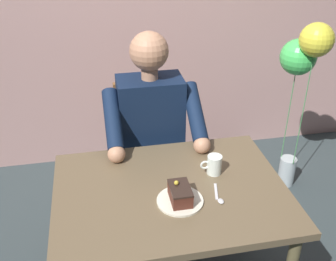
{
  "coord_description": "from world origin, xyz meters",
  "views": [
    {
      "loc": [
        0.29,
        1.4,
        1.83
      ],
      "look_at": [
        -0.01,
        -0.1,
        0.96
      ],
      "focal_mm": 42.53,
      "sensor_mm": 36.0,
      "label": 1
    }
  ],
  "objects": [
    {
      "name": "dining_table",
      "position": [
        0.0,
        0.0,
        0.62
      ],
      "size": [
        1.05,
        0.78,
        0.71
      ],
      "color": "brown",
      "rests_on": "ground"
    },
    {
      "name": "chair",
      "position": [
        0.0,
        -0.67,
        0.51
      ],
      "size": [
        0.42,
        0.42,
        0.91
      ],
      "color": "brown",
      "rests_on": "ground"
    },
    {
      "name": "seated_person",
      "position": [
        0.0,
        -0.5,
        0.67
      ],
      "size": [
        0.53,
        0.58,
        1.27
      ],
      "color": "#101F39",
      "rests_on": "ground"
    },
    {
      "name": "dessert_plate",
      "position": [
        -0.02,
        0.09,
        0.71
      ],
      "size": [
        0.2,
        0.2,
        0.01
      ],
      "primitive_type": "cylinder",
      "color": "silver",
      "rests_on": "dining_table"
    },
    {
      "name": "cake_slice",
      "position": [
        -0.02,
        0.09,
        0.75
      ],
      "size": [
        0.09,
        0.14,
        0.09
      ],
      "color": "#4D241A",
      "rests_on": "dessert_plate"
    },
    {
      "name": "coffee_cup",
      "position": [
        -0.23,
        -0.08,
        0.76
      ],
      "size": [
        0.11,
        0.07,
        0.09
      ],
      "color": "white",
      "rests_on": "dining_table"
    },
    {
      "name": "dessert_spoon",
      "position": [
        -0.19,
        0.1,
        0.71
      ],
      "size": [
        0.04,
        0.14,
        0.01
      ],
      "color": "silver",
      "rests_on": "dining_table"
    },
    {
      "name": "balloon_display",
      "position": [
        -1.02,
        -0.78,
        0.92
      ],
      "size": [
        0.26,
        0.33,
        1.23
      ],
      "color": "#B2C1C6",
      "rests_on": "ground"
    }
  ]
}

